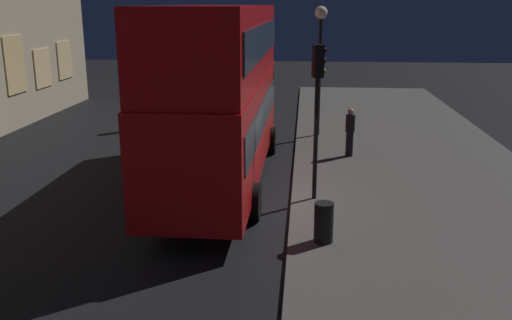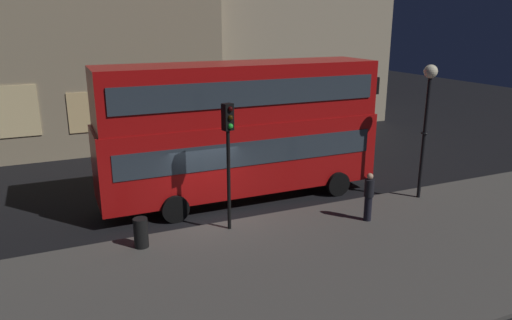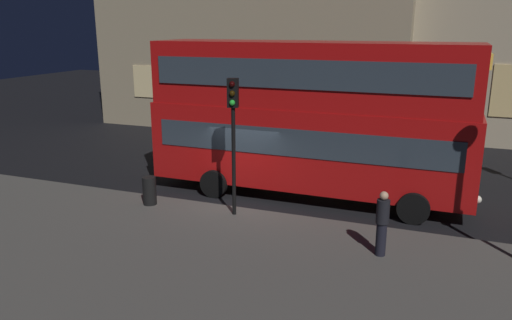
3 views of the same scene
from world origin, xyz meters
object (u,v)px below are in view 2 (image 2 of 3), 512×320
at_px(traffic_light_near_kerb, 228,141).
at_px(traffic_light_far_side, 374,100).
at_px(street_lamp, 428,101).
at_px(double_decker_bus, 240,125).
at_px(litter_bin, 141,233).
at_px(pedestrian, 369,196).

xyz_separation_m(traffic_light_near_kerb, traffic_light_far_side, (10.05, 5.81, -0.20)).
bearing_deg(traffic_light_far_side, traffic_light_near_kerb, 29.42).
bearing_deg(traffic_light_near_kerb, street_lamp, -16.06).
bearing_deg(traffic_light_near_kerb, double_decker_bus, 46.86).
bearing_deg(double_decker_bus, litter_bin, -146.08).
distance_m(traffic_light_near_kerb, litter_bin, 3.90).
relative_size(traffic_light_near_kerb, traffic_light_far_side, 1.03).
bearing_deg(pedestrian, litter_bin, 27.67).
xyz_separation_m(traffic_light_far_side, street_lamp, (-2.20, -6.03, 0.98)).
bearing_deg(litter_bin, traffic_light_far_side, 24.63).
xyz_separation_m(street_lamp, pedestrian, (-3.22, -1.06, -2.91)).
distance_m(traffic_light_near_kerb, pedestrian, 5.25).
relative_size(pedestrian, litter_bin, 1.85).
height_order(double_decker_bus, pedestrian, double_decker_bus).
xyz_separation_m(traffic_light_near_kerb, pedestrian, (4.63, -1.28, -2.13)).
bearing_deg(double_decker_bus, traffic_light_far_side, 19.53).
relative_size(traffic_light_near_kerb, pedestrian, 2.46).
distance_m(traffic_light_near_kerb, traffic_light_far_side, 11.61).
distance_m(double_decker_bus, traffic_light_near_kerb, 3.24).
relative_size(double_decker_bus, litter_bin, 11.83).
bearing_deg(litter_bin, street_lamp, -0.34).
bearing_deg(traffic_light_far_side, litter_bin, 24.04).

